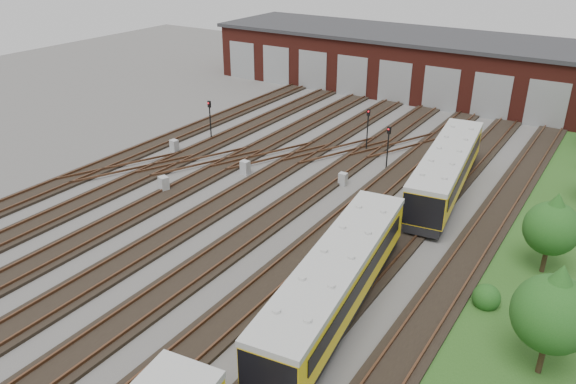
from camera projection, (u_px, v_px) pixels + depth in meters
The scene contains 17 objects.
ground at pixel (195, 246), 33.09m from camera, with size 120.00×120.00×0.00m, color #464441.
track_network at pixel (199, 239), 33.57m from camera, with size 30.40×70.00×0.33m.
maintenance_shed at pixel (433, 65), 62.09m from camera, with size 51.00×12.50×6.35m.
grass_verge at pixel (571, 263), 31.38m from camera, with size 8.00×55.00×0.05m, color #204517.
metro_train at pixel (336, 281), 26.57m from camera, with size 4.46×46.60×2.97m.
signal_mast_0 at pixel (210, 115), 48.62m from camera, with size 0.31×0.29×3.52m.
signal_mast_1 at pixel (368, 125), 46.18m from camera, with size 0.30×0.28×3.60m.
signal_mast_2 at pixel (388, 142), 42.66m from camera, with size 0.30×0.29×3.43m.
signal_mast_3 at pixel (420, 177), 37.77m from camera, with size 0.24×0.23×2.75m.
relay_cabinet_0 at pixel (164, 184), 39.69m from camera, with size 0.67×0.56×1.11m, color #A5A8AA.
relay_cabinet_1 at pixel (174, 146), 46.69m from camera, with size 0.62×0.52×1.04m, color #A5A8AA.
relay_cabinet_2 at pixel (245, 168), 42.45m from camera, with size 0.64×0.54×1.07m, color #A5A8AA.
relay_cabinet_3 at pixel (428, 183), 39.98m from camera, with size 0.58×0.48×0.96m, color #A5A8AA.
relay_cabinet_4 at pixel (343, 179), 40.67m from camera, with size 0.57×0.47×0.95m, color #A5A8AA.
tree_3 at pixel (553, 223), 29.27m from camera, with size 2.89×2.89×4.78m.
tree_4 at pixel (554, 306), 22.22m from camera, with size 3.24×3.24×5.37m.
bush_0 at pixel (487, 294), 27.59m from camera, with size 1.38×1.38×1.38m, color #194B15.
Camera 1 is at (20.09, -21.00, 17.05)m, focal length 35.00 mm.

